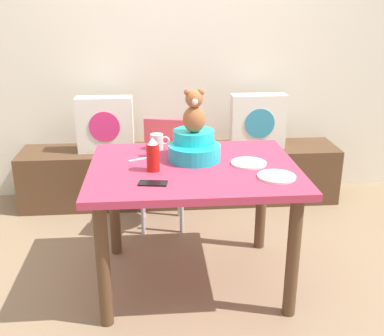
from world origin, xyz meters
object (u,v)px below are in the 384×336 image
(infant_seat_teal, at_px, (194,147))
(teddy_bear, at_px, (194,112))
(pillow_floral_right, at_px, (258,121))
(coffee_mug, at_px, (157,142))
(dining_table, at_px, (193,184))
(highchair, at_px, (161,159))
(dinner_plate_near, at_px, (277,176))
(dinner_plate_far, at_px, (249,163))
(cell_phone, at_px, (153,183))
(pillow_floral_left, at_px, (105,125))
(ketchup_bottle, at_px, (153,155))
(book_stack, at_px, (181,145))

(infant_seat_teal, relative_size, teddy_bear, 1.32)
(pillow_floral_right, bearing_deg, coffee_mug, -133.80)
(dining_table, distance_m, highchair, 0.80)
(dinner_plate_near, height_order, dinner_plate_far, same)
(teddy_bear, xyz_separation_m, dinner_plate_far, (0.30, -0.12, -0.27))
(pillow_floral_right, distance_m, infant_seat_teal, 1.24)
(dining_table, distance_m, dinner_plate_near, 0.48)
(dinner_plate_near, bearing_deg, dinner_plate_far, 115.43)
(dining_table, distance_m, cell_phone, 0.36)
(pillow_floral_left, xyz_separation_m, coffee_mug, (0.40, -0.86, 0.11))
(ketchup_bottle, bearing_deg, infant_seat_teal, 37.23)
(infant_seat_teal, distance_m, dinner_plate_near, 0.53)
(pillow_floral_left, relative_size, cell_phone, 3.06)
(pillow_floral_right, height_order, ketchup_bottle, ketchup_bottle)
(dinner_plate_far, bearing_deg, infant_seat_teal, 157.85)
(dinner_plate_far, bearing_deg, pillow_floral_left, 127.51)
(book_stack, height_order, ketchup_bottle, ketchup_bottle)
(infant_seat_teal, distance_m, dinner_plate_far, 0.33)
(dinner_plate_far, bearing_deg, book_stack, 104.25)
(cell_phone, bearing_deg, dinner_plate_near, -77.96)
(coffee_mug, relative_size, dinner_plate_far, 0.60)
(highchair, height_order, coffee_mug, coffee_mug)
(pillow_floral_left, relative_size, dinner_plate_far, 2.20)
(dinner_plate_near, bearing_deg, pillow_floral_left, 125.84)
(dining_table, relative_size, dinner_plate_near, 5.78)
(pillow_floral_left, bearing_deg, infant_seat_teal, -60.09)
(pillow_floral_left, relative_size, teddy_bear, 1.76)
(coffee_mug, bearing_deg, ketchup_bottle, -94.08)
(teddy_bear, relative_size, coffee_mug, 2.08)
(dining_table, height_order, teddy_bear, teddy_bear)
(infant_seat_teal, distance_m, cell_phone, 0.45)
(teddy_bear, bearing_deg, coffee_mug, 135.53)
(book_stack, height_order, infant_seat_teal, infant_seat_teal)
(highchair, xyz_separation_m, cell_phone, (-0.06, -1.02, 0.22))
(dinner_plate_far, bearing_deg, pillow_floral_right, 75.06)
(highchair, bearing_deg, dinner_plate_near, -59.41)
(pillow_floral_left, xyz_separation_m, dining_table, (0.60, -1.19, -0.05))
(ketchup_bottle, height_order, dinner_plate_far, ketchup_bottle)
(coffee_mug, bearing_deg, pillow_floral_left, 115.11)
(ketchup_bottle, bearing_deg, teddy_bear, 37.15)
(pillow_floral_left, relative_size, pillow_floral_right, 1.00)
(dining_table, bearing_deg, dinner_plate_far, -0.15)
(teddy_bear, bearing_deg, ketchup_bottle, -142.85)
(ketchup_bottle, height_order, cell_phone, ketchup_bottle)
(infant_seat_teal, bearing_deg, highchair, 105.72)
(dining_table, distance_m, ketchup_bottle, 0.30)
(ketchup_bottle, xyz_separation_m, dinner_plate_near, (0.64, -0.16, -0.08))
(dinner_plate_far, relative_size, cell_phone, 1.39)
(teddy_bear, relative_size, ketchup_bottle, 1.35)
(book_stack, bearing_deg, pillow_floral_left, -178.02)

